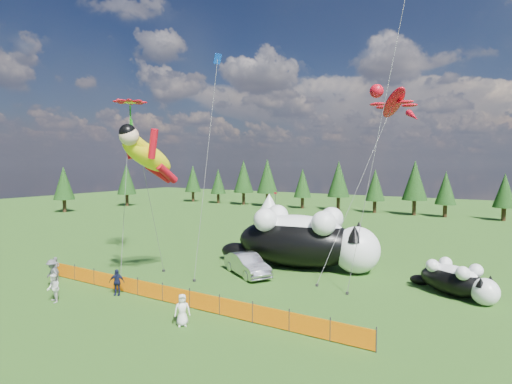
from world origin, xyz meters
TOP-DOWN VIEW (x-y plane):
  - ground at (0.00, 0.00)m, footprint 160.00×160.00m
  - safety_fence at (0.00, -3.00)m, footprint 22.06×0.06m
  - tree_line at (0.00, 45.00)m, footprint 90.00×4.00m
  - festival_tents at (11.00, 40.00)m, footprint 50.00×3.20m
  - cat_large at (2.85, 7.97)m, footprint 12.53×5.71m
  - cat_small at (13.23, 6.62)m, footprint 5.15×3.82m
  - car at (0.23, 4.06)m, footprint 4.79×3.79m
  - spectator_a at (-10.11, -3.67)m, footprint 0.69×0.60m
  - spectator_b at (-6.14, -6.30)m, footprint 0.92×0.75m
  - spectator_c at (-4.12, -3.60)m, footprint 1.03×0.87m
  - spectator_d at (-8.56, -4.87)m, footprint 1.29×0.82m
  - spectator_e at (2.26, -5.02)m, footprint 0.89×0.88m
  - superhero_kite at (-4.08, -0.98)m, footprint 4.48×5.14m
  - gecko_kite at (8.08, 12.72)m, footprint 5.95×12.36m
  - flower_kite at (-9.20, 2.23)m, footprint 4.18×5.04m
  - diamond_kite_a at (-4.21, 6.63)m, footprint 2.73×6.62m

SIDE VIEW (x-z plane):
  - ground at x=0.00m, z-range 0.00..0.00m
  - safety_fence at x=0.00m, z-range -0.05..1.05m
  - car at x=0.23m, z-range 0.00..1.53m
  - spectator_e at x=2.26m, z-range 0.00..1.55m
  - spectator_c at x=-4.12m, z-range 0.00..1.57m
  - spectator_a at x=-10.11m, z-range 0.00..1.58m
  - spectator_b at x=-6.14m, z-range 0.00..1.64m
  - spectator_d at x=-8.56m, z-range 0.00..1.86m
  - cat_small at x=13.23m, z-range -0.05..1.99m
  - festival_tents at x=11.00m, z-range 0.00..2.80m
  - cat_large at x=2.85m, z-range -0.11..4.42m
  - tree_line at x=0.00m, z-range 0.00..8.00m
  - superhero_kite at x=-4.08m, z-range 3.00..13.65m
  - flower_kite at x=-9.20m, z-range 5.81..18.96m
  - gecko_kite at x=8.08m, z-range 4.85..20.09m
  - diamond_kite_a at x=-4.21m, z-range 6.76..24.20m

